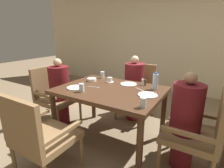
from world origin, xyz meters
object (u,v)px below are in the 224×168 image
Objects in this scene: chair_near_corner at (39,135)px; plate_main_right at (128,84)px; glass_tall_near at (143,102)px; glass_tall_mid at (102,75)px; plate_main_left at (76,88)px; bowl_small at (92,80)px; chair_left_side at (54,93)px; diner_in_far_chair at (134,88)px; teacup_with_saucer at (110,80)px; diner_in_right_chair at (185,121)px; chair_right_side at (200,130)px; plate_dessert_center at (148,95)px; water_bottle at (155,82)px; glass_tall_far at (82,88)px; chair_far_side at (137,89)px; diner_in_left_chair at (60,91)px.

plate_main_right is at bearing 71.93° from chair_near_corner.
chair_near_corner is at bearing -145.93° from glass_tall_near.
glass_tall_near and glass_tall_mid have the same top height.
bowl_small is at bearing 93.81° from plate_main_left.
chair_near_corner is at bearing -47.97° from chair_left_side.
diner_in_far_chair is 0.54m from plate_main_right.
bowl_small is at bearing 14.39° from chair_left_side.
chair_near_corner is 4.11× the size of plate_main_right.
chair_near_corner is at bearing -81.61° from bowl_small.
glass_tall_near reaches higher than plate_main_left.
diner_in_far_chair is at bearing 72.29° from teacup_with_saucer.
teacup_with_saucer is (-1.12, 0.26, 0.24)m from diner_in_right_chair.
plate_dessert_center is at bearing 179.38° from chair_right_side.
teacup_with_saucer is at bearing 15.49° from chair_left_side.
chair_left_side is 4.11× the size of plate_main_left.
glass_tall_near is at bearing -37.23° from glass_tall_mid.
water_bottle is at bearing 9.50° from chair_left_side.
glass_tall_mid is (-1.35, 0.41, 0.26)m from diner_in_right_chair.
glass_tall_near is (-0.51, -0.34, 0.33)m from chair_right_side.
plate_main_left is 1.00× the size of plate_main_right.
diner_in_far_chair is 0.78m from water_bottle.
chair_right_side is 0.70m from glass_tall_near.
diner_in_far_chair is 10.70× the size of glass_tall_far.
water_bottle reaches higher than chair_far_side.
chair_right_side reaches higher than plate_dessert_center.
glass_tall_far is (-0.36, -0.58, 0.05)m from plate_main_right.
diner_in_far_chair is (-0.00, -0.15, 0.07)m from chair_far_side.
plate_main_right is at bearing 6.18° from teacup_with_saucer.
plate_dessert_center is at bearing 179.17° from diner_in_right_chair.
plate_main_left is (-0.41, -1.14, 0.28)m from chair_far_side.
chair_right_side is 0.75m from water_bottle.
bowl_small is (-0.03, 0.39, 0.02)m from plate_main_left.
diner_in_left_chair reaches higher than plate_dessert_center.
bowl_small is (-0.27, -0.09, -0.01)m from teacup_with_saucer.
chair_far_side is (0.95, 0.93, -0.06)m from diner_in_left_chair.
water_bottle is at bearing 155.35° from chair_right_side.
chair_right_side is at bearing 8.15° from plate_main_left.
diner_in_far_chair is 1.01× the size of diner_in_right_chair.
diner_in_far_chair is at bearing 140.90° from diner_in_right_chair.
diner_in_left_chair is 0.74m from glass_tall_mid.
water_bottle is 2.16× the size of glass_tall_mid.
plate_dessert_center is 0.28m from water_bottle.
diner_in_far_chair is at bearing 54.36° from bowl_small.
plate_main_left is 2.18× the size of glass_tall_far.
diner_in_right_chair is at bearing -44.13° from chair_far_side.
diner_in_left_chair is 10.51× the size of glass_tall_mid.
chair_left_side is 8.98× the size of glass_tall_near.
chair_near_corner reaches higher than teacup_with_saucer.
chair_far_side is 4.11× the size of plate_main_right.
diner_in_far_chair reaches higher than teacup_with_saucer.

